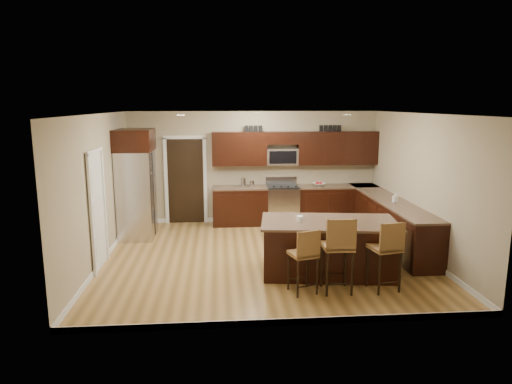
{
  "coord_description": "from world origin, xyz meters",
  "views": [
    {
      "loc": [
        -0.84,
        -8.26,
        2.88
      ],
      "look_at": [
        -0.13,
        0.4,
        1.19
      ],
      "focal_mm": 32.0,
      "sensor_mm": 36.0,
      "label": 1
    }
  ],
  "objects": [
    {
      "name": "floor_mat",
      "position": [
        1.41,
        1.9,
        0.01
      ],
      "size": [
        1.19,
        1.01,
        0.01
      ],
      "primitive_type": "cube",
      "rotation": [
        0.0,
        0.0,
        0.4
      ],
      "color": "olive",
      "rests_on": "floor"
    },
    {
      "name": "range",
      "position": [
        0.68,
        2.45,
        0.47
      ],
      "size": [
        0.76,
        0.64,
        1.11
      ],
      "color": "silver",
      "rests_on": "floor"
    },
    {
      "name": "base_cabinets",
      "position": [
        1.9,
        1.45,
        0.46
      ],
      "size": [
        4.02,
        3.96,
        0.92
      ],
      "color": "black",
      "rests_on": "floor"
    },
    {
      "name": "island",
      "position": [
        1.01,
        -0.9,
        0.43
      ],
      "size": [
        2.42,
        1.48,
        0.92
      ],
      "rotation": [
        0.0,
        0.0,
        -0.13
      ],
      "color": "black",
      "rests_on": "floor"
    },
    {
      "name": "letter_decor",
      "position": [
        0.9,
        2.58,
        2.29
      ],
      "size": [
        2.2,
        0.03,
        0.15
      ],
      "primitive_type": null,
      "color": "black",
      "rests_on": "upper_cabinets"
    },
    {
      "name": "floor",
      "position": [
        0.0,
        0.0,
        0.0
      ],
      "size": [
        6.0,
        6.0,
        0.0
      ],
      "primitive_type": "plane",
      "color": "#A27A40",
      "rests_on": "ground"
    },
    {
      "name": "canister_short",
      "position": [
        -0.06,
        2.45,
        0.99
      ],
      "size": [
        0.11,
        0.11,
        0.15
      ],
      "primitive_type": "cylinder",
      "color": "silver",
      "rests_on": "base_cabinets"
    },
    {
      "name": "wall_back",
      "position": [
        0.0,
        2.75,
        1.35
      ],
      "size": [
        6.0,
        0.0,
        6.0
      ],
      "primitive_type": "plane",
      "rotation": [
        1.57,
        0.0,
        0.0
      ],
      "color": "tan",
      "rests_on": "floor"
    },
    {
      "name": "soap_bottle",
      "position": [
        2.7,
        0.49,
        1.01
      ],
      "size": [
        0.09,
        0.09,
        0.19
      ],
      "primitive_type": "imported",
      "rotation": [
        0.0,
        0.0,
        0.05
      ],
      "color": "#B2B2B2",
      "rests_on": "base_cabinets"
    },
    {
      "name": "stool_mid",
      "position": [
        0.95,
        -1.75,
        0.75
      ],
      "size": [
        0.45,
        0.45,
        1.2
      ],
      "rotation": [
        0.0,
        0.0,
        -0.0
      ],
      "color": "olive",
      "rests_on": "floor"
    },
    {
      "name": "microwave",
      "position": [
        0.68,
        2.6,
        1.62
      ],
      "size": [
        0.76,
        0.31,
        0.4
      ],
      "primitive_type": "cube",
      "color": "silver",
      "rests_on": "upper_cabinets"
    },
    {
      "name": "wall_right",
      "position": [
        3.0,
        0.0,
        1.35
      ],
      "size": [
        0.0,
        5.5,
        5.5
      ],
      "primitive_type": "plane",
      "rotation": [
        1.57,
        0.0,
        -1.57
      ],
      "color": "tan",
      "rests_on": "floor"
    },
    {
      "name": "doorway",
      "position": [
        -1.65,
        2.73,
        1.03
      ],
      "size": [
        0.85,
        0.03,
        2.06
      ],
      "primitive_type": "cube",
      "color": "black",
      "rests_on": "floor"
    },
    {
      "name": "island_jar",
      "position": [
        0.51,
        -0.9,
        0.97
      ],
      "size": [
        0.1,
        0.1,
        0.1
      ],
      "primitive_type": "cylinder",
      "color": "white",
      "rests_on": "island"
    },
    {
      "name": "pantry_door",
      "position": [
        -2.98,
        -0.3,
        1.02
      ],
      "size": [
        0.03,
        0.8,
        2.04
      ],
      "primitive_type": "cube",
      "color": "white",
      "rests_on": "floor"
    },
    {
      "name": "stool_left",
      "position": [
        0.44,
        -1.74,
        0.64
      ],
      "size": [
        0.48,
        0.48,
        1.02
      ],
      "rotation": [
        0.0,
        0.0,
        0.3
      ],
      "color": "olive",
      "rests_on": "floor"
    },
    {
      "name": "ceiling",
      "position": [
        0.0,
        0.0,
        2.7
      ],
      "size": [
        6.0,
        6.0,
        0.0
      ],
      "primitive_type": "plane",
      "rotation": [
        3.14,
        0.0,
        0.0
      ],
      "color": "silver",
      "rests_on": "wall_back"
    },
    {
      "name": "refrigerator",
      "position": [
        -2.62,
        1.56,
        1.2
      ],
      "size": [
        0.79,
        1.01,
        2.35
      ],
      "color": "silver",
      "rests_on": "floor"
    },
    {
      "name": "fruit_bowl",
      "position": [
        1.56,
        2.45,
        0.96
      ],
      "size": [
        0.34,
        0.34,
        0.07
      ],
      "primitive_type": "imported",
      "rotation": [
        0.0,
        0.0,
        0.17
      ],
      "color": "silver",
      "rests_on": "base_cabinets"
    },
    {
      "name": "wall_left",
      "position": [
        -3.0,
        0.0,
        1.35
      ],
      "size": [
        0.0,
        5.5,
        5.5
      ],
      "primitive_type": "plane",
      "rotation": [
        1.57,
        0.0,
        1.57
      ],
      "color": "tan",
      "rests_on": "floor"
    },
    {
      "name": "canister_tall",
      "position": [
        -0.27,
        2.45,
        1.03
      ],
      "size": [
        0.12,
        0.12,
        0.21
      ],
      "primitive_type": "cylinder",
      "color": "silver",
      "rests_on": "base_cabinets"
    },
    {
      "name": "upper_cabinets",
      "position": [
        1.04,
        2.58,
        1.84
      ],
      "size": [
        4.0,
        0.33,
        0.8
      ],
      "color": "black",
      "rests_on": "wall_back"
    },
    {
      "name": "stool_right",
      "position": [
        1.71,
        -1.75,
        0.7
      ],
      "size": [
        0.5,
        0.5,
        1.13
      ],
      "rotation": [
        0.0,
        0.0,
        0.21
      ],
      "color": "olive",
      "rests_on": "floor"
    }
  ]
}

